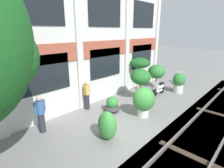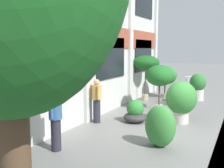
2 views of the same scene
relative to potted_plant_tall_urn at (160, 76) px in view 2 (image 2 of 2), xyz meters
The scene contains 13 objects.
ground_plane 3.58m from the potted_plant_tall_urn, 159.29° to the right, with size 80.00×80.00×0.00m, color slate.
apartment_facade 4.32m from the potted_plant_tall_urn, 146.70° to the left, with size 15.79×0.64×7.57m.
potted_plant_tall_urn is the anchor object (origin of this frame).
potted_plant_low_pan 3.02m from the potted_plant_tall_urn, 11.14° to the left, with size 1.24×1.24×1.72m.
potted_plant_wide_bowl 2.55m from the potted_plant_tall_urn, behind, with size 0.84×0.84×0.81m.
potted_plant_stone_basin 2.16m from the potted_plant_tall_urn, 141.22° to the right, with size 1.09×1.09×1.50m.
potted_plant_terracotta_small 2.20m from the potted_plant_tall_urn, 35.88° to the left, with size 1.38×1.38×2.29m.
potted_plant_fluted_column 3.30m from the potted_plant_tall_urn, 20.33° to the right, with size 0.83×0.83×1.36m.
scooter_near_curb 4.95m from the potted_plant_tall_urn, ahead, with size 1.17×0.89×0.98m.
scooter_second_parked 2.06m from the potted_plant_tall_urn, 11.59° to the right, with size 1.38×0.50×0.98m.
resident_by_doorway 5.81m from the potted_plant_tall_urn, behind, with size 0.51×0.34×1.61m.
resident_watching_tracks 3.33m from the potted_plant_tall_urn, 155.00° to the left, with size 0.40×0.40×1.57m.
topiary_hedge 4.46m from the potted_plant_tall_urn, 162.63° to the right, with size 0.90×0.70×1.13m, color #388438.
Camera 2 is at (-7.79, -2.11, 2.64)m, focal length 42.00 mm.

